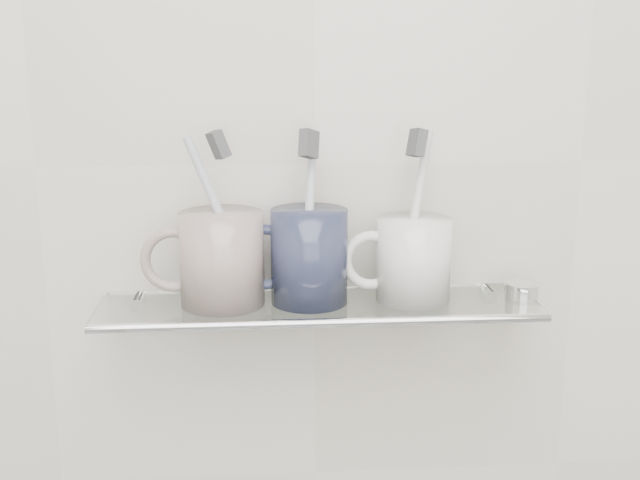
{
  "coord_description": "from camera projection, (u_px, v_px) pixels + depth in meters",
  "views": [
    {
      "loc": [
        -0.06,
        0.17,
        1.39
      ],
      "look_at": [
        0.0,
        1.04,
        1.17
      ],
      "focal_mm": 45.0,
      "sensor_mm": 36.0,
      "label": 1
    }
  ],
  "objects": [
    {
      "name": "shelf_rail",
      "position": [
        323.0,
        323.0,
        0.86
      ],
      "size": [
        0.5,
        0.01,
        0.01
      ],
      "primitive_type": "cylinder",
      "rotation": [
        0.0,
        1.57,
        0.0
      ],
      "color": "silver",
      "rests_on": "shelf_glass"
    },
    {
      "name": "mug_right",
      "position": [
        414.0,
        259.0,
        0.91
      ],
      "size": [
        0.11,
        0.11,
        0.1
      ],
      "primitive_type": "cylinder",
      "rotation": [
        0.0,
        0.0,
        0.34
      ],
      "color": "silver",
      "rests_on": "shelf_glass"
    },
    {
      "name": "mug_center_handle",
      "position": [
        265.0,
        257.0,
        0.9
      ],
      "size": [
        0.08,
        0.01,
        0.08
      ],
      "primitive_type": "torus",
      "rotation": [
        1.57,
        0.0,
        0.0
      ],
      "color": "#1E2339",
      "rests_on": "mug_center"
    },
    {
      "name": "mug_center",
      "position": [
        309.0,
        256.0,
        0.9
      ],
      "size": [
        0.11,
        0.11,
        0.11
      ],
      "primitive_type": "cylinder",
      "rotation": [
        0.0,
        0.0,
        -0.42
      ],
      "color": "#1E2339",
      "rests_on": "shelf_glass"
    },
    {
      "name": "mug_left_handle",
      "position": [
        174.0,
        260.0,
        0.89
      ],
      "size": [
        0.08,
        0.01,
        0.08
      ],
      "primitive_type": "torus",
      "rotation": [
        1.57,
        0.0,
        0.0
      ],
      "color": "silver",
      "rests_on": "mug_left"
    },
    {
      "name": "toothbrush_left",
      "position": [
        221.0,
        217.0,
        0.88
      ],
      "size": [
        0.08,
        0.02,
        0.18
      ],
      "primitive_type": "cylinder",
      "rotation": [
        -0.14,
        -0.34,
        0.49
      ],
      "color": "#AFB8C9",
      "rests_on": "mug_left"
    },
    {
      "name": "bristles_left",
      "position": [
        218.0,
        145.0,
        0.87
      ],
      "size": [
        0.03,
        0.03,
        0.03
      ],
      "primitive_type": "cube",
      "rotation": [
        -0.14,
        -0.34,
        0.49
      ],
      "color": "#3F4042",
      "rests_on": "toothbrush_left"
    },
    {
      "name": "bristles_right",
      "position": [
        417.0,
        143.0,
        0.88
      ],
      "size": [
        0.02,
        0.03,
        0.03
      ],
      "primitive_type": "cube",
      "rotation": [
        -0.15,
        0.24,
        0.28
      ],
      "color": "#3F4042",
      "rests_on": "toothbrush_right"
    },
    {
      "name": "chrome_cap",
      "position": [
        522.0,
        290.0,
        0.93
      ],
      "size": [
        0.04,
        0.04,
        0.02
      ],
      "primitive_type": "cylinder",
      "color": "silver",
      "rests_on": "shelf_glass"
    },
    {
      "name": "shelf_glass",
      "position": [
        319.0,
        306.0,
        0.91
      ],
      "size": [
        0.5,
        0.12,
        0.01
      ],
      "primitive_type": "cube",
      "color": "silver",
      "rests_on": "wall_back"
    },
    {
      "name": "wall_back",
      "position": [
        315.0,
        164.0,
        0.94
      ],
      "size": [
        2.5,
        0.0,
        2.5
      ],
      "primitive_type": "plane",
      "rotation": [
        1.57,
        0.0,
        0.0
      ],
      "color": "beige",
      "rests_on": "ground"
    },
    {
      "name": "mug_left",
      "position": [
        222.0,
        259.0,
        0.9
      ],
      "size": [
        0.12,
        0.12,
        0.11
      ],
      "primitive_type": "cylinder",
      "rotation": [
        0.0,
        0.0,
        0.39
      ],
      "color": "silver",
      "rests_on": "shelf_glass"
    },
    {
      "name": "toothbrush_center",
      "position": [
        309.0,
        215.0,
        0.89
      ],
      "size": [
        0.03,
        0.07,
        0.19
      ],
      "primitive_type": "cylinder",
      "rotation": [
        -0.28,
        -0.13,
        -0.68
      ],
      "color": "#ACB9C1",
      "rests_on": "mug_center"
    },
    {
      "name": "bracket_left",
      "position": [
        139.0,
        307.0,
        0.95
      ],
      "size": [
        0.02,
        0.03,
        0.02
      ],
      "primitive_type": "cylinder",
      "rotation": [
        1.57,
        0.0,
        0.0
      ],
      "color": "silver",
      "rests_on": "wall_back"
    },
    {
      "name": "bristles_center",
      "position": [
        309.0,
        144.0,
        0.87
      ],
      "size": [
        0.03,
        0.03,
        0.04
      ],
      "primitive_type": "cube",
      "rotation": [
        -0.28,
        -0.13,
        -0.68
      ],
      "color": "#3F4042",
      "rests_on": "toothbrush_center"
    },
    {
      "name": "toothbrush_right",
      "position": [
        415.0,
        214.0,
        0.9
      ],
      "size": [
        0.05,
        0.05,
        0.19
      ],
      "primitive_type": "cylinder",
      "rotation": [
        -0.15,
        0.24,
        0.28
      ],
      "color": "silver",
      "rests_on": "mug_right"
    },
    {
      "name": "bracket_right",
      "position": [
        488.0,
        298.0,
        0.98
      ],
      "size": [
        0.02,
        0.03,
        0.02
      ],
      "primitive_type": "cylinder",
      "rotation": [
        1.57,
        0.0,
        0.0
      ],
      "color": "silver",
      "rests_on": "wall_back"
    },
    {
      "name": "mug_right_handle",
      "position": [
        372.0,
        260.0,
        0.91
      ],
      "size": [
        0.07,
        0.01,
        0.07
      ],
      "primitive_type": "torus",
      "rotation": [
        1.57,
        0.0,
        0.0
      ],
      "color": "silver",
      "rests_on": "mug_right"
    }
  ]
}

